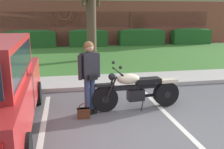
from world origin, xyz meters
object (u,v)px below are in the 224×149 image
hedge_center_right (141,37)px  hedge_right (191,36)px  brick_building (72,19)px  handbag (84,112)px  hedge_center_left (88,38)px  motorcycle (140,90)px  hedge_left (31,39)px  rider_person (90,72)px

hedge_center_right → hedge_right: size_ratio=1.13×
hedge_center_right → brick_building: (-4.78, 5.86, 1.15)m
handbag → hedge_center_left: size_ratio=0.14×
motorcycle → hedge_center_left: (-0.20, 11.83, 0.17)m
handbag → hedge_left: 12.50m
hedge_left → hedge_center_left: (3.84, 0.00, 0.00)m
handbag → hedge_center_right: size_ratio=0.11×
hedge_center_left → rider_person: bearing=-95.0°
motorcycle → hedge_left: 12.50m
motorcycle → hedge_right: bearing=57.7°
rider_person → hedge_left: 12.24m
handbag → hedge_center_right: hedge_center_right is taller
hedge_center_left → brick_building: size_ratio=0.11×
hedge_left → hedge_center_left: same height
rider_person → hedge_center_left: size_ratio=0.65×
hedge_left → brick_building: bearing=63.7°
rider_person → handbag: rider_person is taller
hedge_left → hedge_center_right: (7.68, 0.00, 0.00)m
rider_person → motorcycle: bearing=3.5°
motorcycle → rider_person: bearing=-176.5°
rider_person → brick_building: size_ratio=0.07×
handbag → hedge_center_left: (1.23, 12.21, 0.51)m
hedge_right → rider_person: bearing=-126.2°
motorcycle → hedge_right: size_ratio=0.78×
rider_person → hedge_right: 14.76m
handbag → hedge_right: hedge_right is taller
hedge_left → brick_building: size_ratio=0.14×
rider_person → brick_building: bearing=89.7°
hedge_left → hedge_right: 11.52m
motorcycle → hedge_right: hedge_right is taller
motorcycle → rider_person: 1.34m
motorcycle → brick_building: 17.78m
hedge_center_left → brick_building: (-0.94, 5.86, 1.15)m
motorcycle → handbag: bearing=-165.0°
rider_person → hedge_right: rider_person is taller
rider_person → hedge_right: (8.72, 11.91, -0.34)m
hedge_left → hedge_center_right: size_ratio=1.01×
brick_building → hedge_left: bearing=-116.3°
hedge_center_right → brick_building: size_ratio=0.13×
hedge_center_left → hedge_center_right: (3.84, 0.00, -0.00)m
hedge_left → hedge_right: same height
hedge_right → brick_building: brick_building is taller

